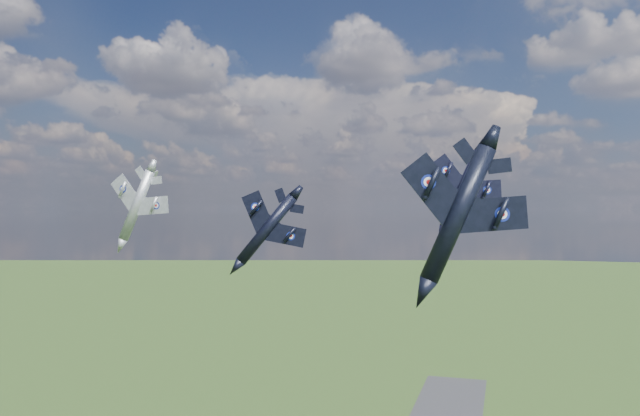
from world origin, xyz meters
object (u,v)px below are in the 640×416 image
(jet_high_navy, at_px, (462,189))
(jet_left_silver, at_px, (137,205))
(jet_right_navy, at_px, (458,214))
(jet_lead_navy, at_px, (267,229))

(jet_high_navy, relative_size, jet_left_silver, 1.17)
(jet_high_navy, height_order, jet_left_silver, jet_high_navy)
(jet_high_navy, xyz_separation_m, jet_left_silver, (-42.68, -16.73, -2.30))
(jet_right_navy, distance_m, jet_high_navy, 39.62)
(jet_lead_navy, relative_size, jet_high_navy, 0.85)
(jet_lead_navy, height_order, jet_left_silver, jet_left_silver)
(jet_lead_navy, bearing_deg, jet_left_silver, 156.74)
(jet_left_silver, bearing_deg, jet_lead_navy, -10.10)
(jet_lead_navy, bearing_deg, jet_high_navy, 28.35)
(jet_lead_navy, distance_m, jet_high_navy, 30.39)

